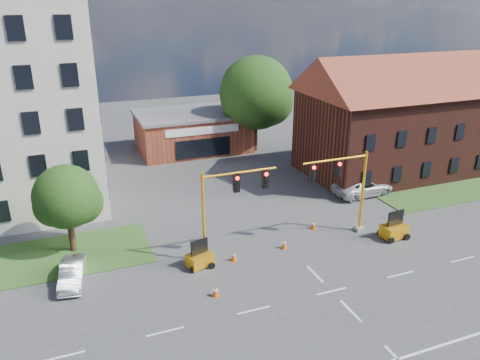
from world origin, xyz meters
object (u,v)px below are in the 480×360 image
(trailer_east, at_px, (394,230))
(pickup_white, at_px, (363,187))
(signal_mast_east, at_px, (344,185))
(trailer_west, at_px, (200,258))
(signal_mast_west, at_px, (228,203))

(trailer_east, bearing_deg, pickup_white, 65.18)
(trailer_east, distance_m, pickup_white, 7.98)
(signal_mast_east, xyz_separation_m, trailer_east, (3.31, -1.86, -3.28))
(trailer_east, height_order, pickup_white, trailer_east)
(trailer_east, xyz_separation_m, pickup_white, (2.60, 7.55, 0.12))
(signal_mast_east, height_order, pickup_white, signal_mast_east)
(trailer_west, bearing_deg, signal_mast_east, -15.26)
(signal_mast_west, relative_size, pickup_white, 1.14)
(trailer_east, bearing_deg, signal_mast_east, 144.87)
(trailer_east, bearing_deg, trailer_west, 168.77)
(signal_mast_west, height_order, trailer_west, signal_mast_west)
(signal_mast_east, relative_size, trailer_west, 3.35)
(signal_mast_east, height_order, trailer_west, signal_mast_east)
(signal_mast_west, bearing_deg, trailer_west, -166.31)
(signal_mast_west, distance_m, signal_mast_east, 8.71)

